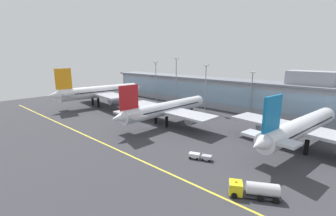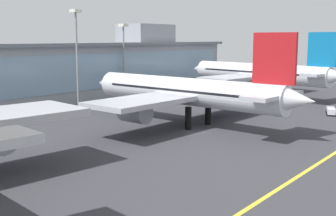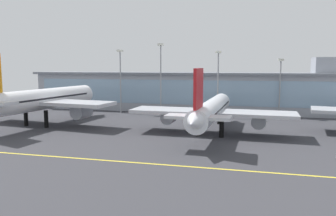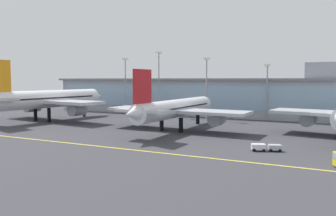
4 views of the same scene
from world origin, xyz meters
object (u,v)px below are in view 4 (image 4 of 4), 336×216
object	(u,v)px
apron_light_mast_east	(159,74)
apron_light_mast_far_east	(125,77)
apron_light_mast_centre	(207,79)
airliner_near_right	(176,109)
airliner_near_left	(49,99)
apron_light_mast_west	(267,83)
baggage_tug_near	(266,147)

from	to	relation	value
apron_light_mast_east	apron_light_mast_far_east	distance (m)	14.65
apron_light_mast_centre	airliner_near_right	bearing A→B (deg)	-87.36
airliner_near_left	apron_light_mast_west	size ratio (longest dim) A/B	2.63
apron_light_mast_centre	airliner_near_left	bearing A→B (deg)	-150.14
apron_light_mast_centre	apron_light_mast_west	bearing A→B (deg)	14.90
airliner_near_left	apron_light_mast_west	bearing A→B (deg)	-57.31
apron_light_mast_east	apron_light_mast_far_east	bearing A→B (deg)	-178.17
apron_light_mast_far_east	airliner_near_left	bearing A→B (deg)	-112.61
airliner_near_left	baggage_tug_near	distance (m)	76.90
baggage_tug_near	apron_light_mast_east	world-z (taller)	apron_light_mast_east
airliner_near_right	apron_light_mast_far_east	bearing A→B (deg)	52.23
airliner_near_right	baggage_tug_near	bearing A→B (deg)	-119.81
baggage_tug_near	apron_light_mast_centre	bearing A→B (deg)	-78.94
baggage_tug_near	apron_light_mast_west	distance (m)	51.91
airliner_near_left	apron_light_mast_far_east	distance (m)	31.67
airliner_near_right	apron_light_mast_far_east	xyz separation A→B (m)	(-35.62, 29.66, 8.76)
baggage_tug_near	apron_light_mast_east	bearing A→B (deg)	-65.69
baggage_tug_near	apron_light_mast_centre	world-z (taller)	apron_light_mast_centre
apron_light_mast_west	airliner_near_right	bearing A→B (deg)	-118.88
apron_light_mast_centre	apron_light_mast_far_east	distance (m)	34.39
baggage_tug_near	apron_light_mast_west	bearing A→B (deg)	-101.27
airliner_near_left	apron_light_mast_west	world-z (taller)	airliner_near_left
airliner_near_right	apron_light_mast_west	xyz separation A→B (m)	(18.17, 32.94, 6.91)
airliner_near_left	baggage_tug_near	xyz separation A→B (m)	(74.48, -18.03, -6.38)
airliner_near_left	airliner_near_right	size ratio (longest dim) A/B	1.06
airliner_near_left	apron_light_mast_centre	bearing A→B (deg)	-53.22
baggage_tug_near	apron_light_mast_east	distance (m)	68.79
apron_light_mast_west	apron_light_mast_far_east	bearing A→B (deg)	-176.52
airliner_near_right	apron_light_mast_centre	xyz separation A→B (m)	(-1.28, 27.76, 8.27)
apron_light_mast_centre	apron_light_mast_east	xyz separation A→B (m)	(-19.74, 2.37, 1.57)
airliner_near_left	apron_light_mast_east	size ratio (longest dim) A/B	2.06
apron_light_mast_centre	baggage_tug_near	bearing A→B (deg)	-57.56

